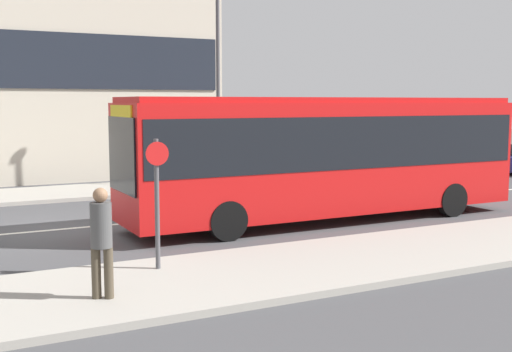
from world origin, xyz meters
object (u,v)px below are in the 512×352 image
city_bus (327,150)px  parked_car_0 (359,169)px  parked_car_1 (455,164)px  street_lamp (218,60)px  bus_stop_sign (157,193)px  pedestrian_near_stop (101,236)px

city_bus → parked_car_0: size_ratio=2.65×
parked_car_1 → street_lamp: 11.00m
city_bus → bus_stop_sign: bearing=-155.4°
parked_car_1 → pedestrian_near_stop: bearing=-150.2°
parked_car_0 → bus_stop_sign: (-11.25, -8.92, 0.93)m
parked_car_0 → pedestrian_near_stop: bearing=-140.9°
parked_car_1 → street_lamp: size_ratio=0.51×
street_lamp → bus_stop_sign: bearing=-119.4°
bus_stop_sign → street_lamp: size_ratio=0.32×
city_bus → parked_car_1: 11.44m
parked_car_1 → city_bus: bearing=-151.9°
street_lamp → city_bus: bearing=-90.3°
city_bus → parked_car_1: (10.03, 5.36, -1.29)m
pedestrian_near_stop → street_lamp: size_ratio=0.23×
parked_car_0 → city_bus: bearing=-133.0°
bus_stop_sign → parked_car_1: bearing=28.3°
city_bus → street_lamp: size_ratio=1.47×
parked_car_1 → street_lamp: street_lamp is taller
pedestrian_near_stop → street_lamp: bearing=85.7°
street_lamp → parked_car_1: bearing=-11.5°
parked_car_1 → street_lamp: bearing=168.5°
pedestrian_near_stop → street_lamp: 14.56m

